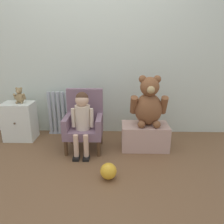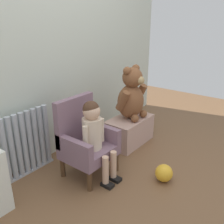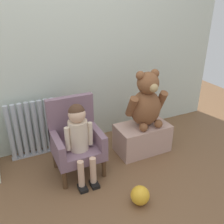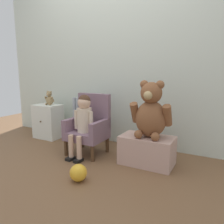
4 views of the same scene
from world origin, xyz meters
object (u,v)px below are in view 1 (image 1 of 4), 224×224
(child_figure, at_px, (82,114))
(toy_ball, at_px, (108,171))
(radiator, at_px, (66,113))
(child_armchair, at_px, (84,122))
(large_teddy_bear, at_px, (149,104))
(small_dresser, at_px, (20,121))
(small_teddy_bear, at_px, (20,96))
(low_bench, at_px, (145,136))

(child_figure, relative_size, toy_ball, 4.58)
(radiator, distance_m, child_armchair, 0.52)
(child_figure, bearing_deg, large_teddy_bear, 9.29)
(child_armchair, distance_m, child_figure, 0.18)
(small_dresser, bearing_deg, toy_ball, -35.92)
(child_figure, xyz_separation_m, toy_ball, (0.32, -0.53, -0.39))
(child_figure, xyz_separation_m, large_teddy_bear, (0.76, 0.12, 0.10))
(small_teddy_bear, height_order, toy_ball, small_teddy_bear)
(large_teddy_bear, xyz_separation_m, toy_ball, (-0.44, -0.65, -0.48))
(low_bench, relative_size, toy_ball, 3.55)
(low_bench, bearing_deg, child_armchair, -179.54)
(radiator, bearing_deg, child_armchair, -52.15)
(small_teddy_bear, bearing_deg, small_dresser, -165.98)
(low_bench, xyz_separation_m, small_teddy_bear, (-1.58, 0.23, 0.44))
(child_armchair, relative_size, low_bench, 1.28)
(small_dresser, bearing_deg, low_bench, -7.75)
(child_armchair, bearing_deg, small_dresser, 165.71)
(small_dresser, height_order, child_figure, child_figure)
(small_dresser, xyz_separation_m, large_teddy_bear, (1.65, -0.22, 0.31))
(low_bench, relative_size, large_teddy_bear, 0.95)
(radiator, bearing_deg, small_dresser, -161.81)
(child_figure, xyz_separation_m, small_teddy_bear, (-0.85, 0.35, 0.12))
(large_teddy_bear, bearing_deg, toy_ball, -124.12)
(radiator, distance_m, child_figure, 0.64)
(small_dresser, distance_m, toy_ball, 1.50)
(small_teddy_bear, bearing_deg, low_bench, -8.28)
(low_bench, distance_m, large_teddy_bear, 0.41)
(low_bench, xyz_separation_m, toy_ball, (-0.42, -0.65, -0.07))
(radiator, bearing_deg, toy_ball, -59.00)
(child_armchair, height_order, child_figure, child_figure)
(small_dresser, relative_size, child_armchair, 0.70)
(child_figure, bearing_deg, toy_ball, -59.30)
(radiator, distance_m, toy_ball, 1.25)
(small_dresser, height_order, small_teddy_bear, small_teddy_bear)
(small_dresser, bearing_deg, large_teddy_bear, -7.50)
(child_armchair, relative_size, small_teddy_bear, 3.49)
(small_dresser, bearing_deg, child_figure, -21.00)
(child_figure, bearing_deg, small_dresser, 159.00)
(low_bench, distance_m, toy_ball, 0.78)
(child_armchair, xyz_separation_m, low_bench, (0.73, 0.01, -0.18))
(child_armchair, relative_size, child_figure, 0.99)
(toy_ball, bearing_deg, child_armchair, 116.02)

